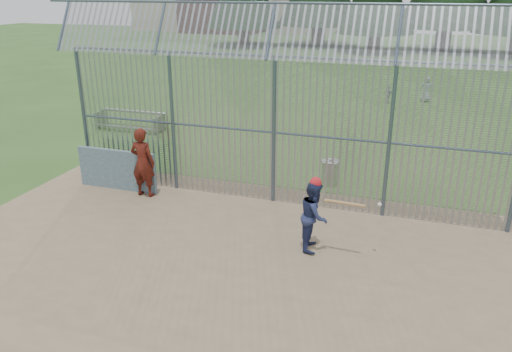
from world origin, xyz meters
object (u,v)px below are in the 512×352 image
(onlooker, at_px, (143,162))
(bleacher, at_px, (130,120))
(trash_can, at_px, (330,172))
(batter, at_px, (314,216))
(dugout_wall, at_px, (117,170))

(onlooker, relative_size, bleacher, 0.67)
(onlooker, bearing_deg, trash_can, -150.45)
(batter, relative_size, trash_can, 1.98)
(batter, bearing_deg, dugout_wall, 67.93)
(dugout_wall, height_order, onlooker, onlooker)
(batter, xyz_separation_m, onlooker, (-5.24, 1.51, 0.19))
(batter, height_order, onlooker, onlooker)
(trash_can, bearing_deg, onlooker, -152.06)
(trash_can, distance_m, bleacher, 9.76)
(dugout_wall, distance_m, bleacher, 6.72)
(dugout_wall, bearing_deg, onlooker, -10.53)
(onlooker, height_order, trash_can, onlooker)
(dugout_wall, bearing_deg, batter, -15.18)
(batter, height_order, bleacher, batter)
(trash_can, bearing_deg, bleacher, 159.06)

